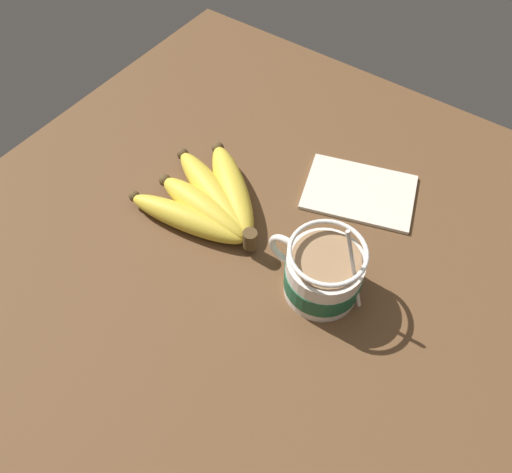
# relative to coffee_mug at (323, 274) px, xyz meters

# --- Properties ---
(table) EXTENTS (0.97, 0.97, 0.03)m
(table) POSITION_rel_coffee_mug_xyz_m (0.06, 0.03, -0.06)
(table) COLOR brown
(table) RESTS_ON ground
(coffee_mug) EXTENTS (0.14, 0.10, 0.14)m
(coffee_mug) POSITION_rel_coffee_mug_xyz_m (0.00, 0.00, 0.00)
(coffee_mug) COLOR white
(coffee_mug) RESTS_ON table
(banana_bunch) EXTENTS (0.21, 0.19, 0.04)m
(banana_bunch) POSITION_rel_coffee_mug_xyz_m (0.20, -0.02, -0.02)
(banana_bunch) COLOR #4C381E
(banana_bunch) RESTS_ON table
(napkin) EXTENTS (0.19, 0.16, 0.01)m
(napkin) POSITION_rel_coffee_mug_xyz_m (0.04, -0.18, -0.04)
(napkin) COLOR beige
(napkin) RESTS_ON table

